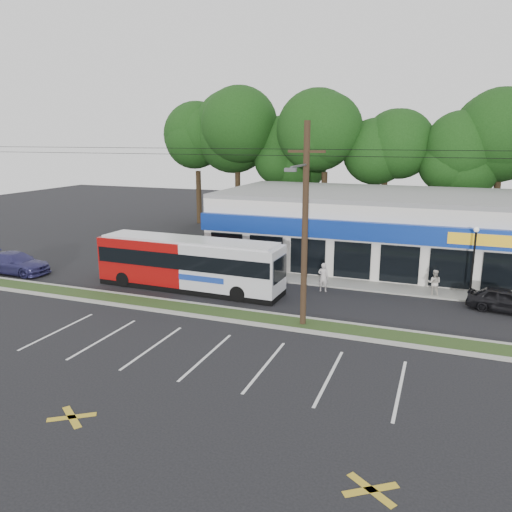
{
  "coord_description": "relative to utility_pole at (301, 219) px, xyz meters",
  "views": [
    {
      "loc": [
        9.26,
        -21.92,
        9.22
      ],
      "look_at": [
        -1.06,
        5.0,
        2.37
      ],
      "focal_mm": 35.0,
      "sensor_mm": 36.0,
      "label": 1
    }
  ],
  "objects": [
    {
      "name": "lamp_post",
      "position": [
        8.17,
        7.87,
        -2.74
      ],
      "size": [
        0.3,
        0.3,
        4.25
      ],
      "color": "black",
      "rests_on": "ground"
    },
    {
      "name": "pedestrian_b",
      "position": [
        6.15,
        7.57,
        -4.61
      ],
      "size": [
        0.82,
        0.66,
        1.61
      ],
      "primitive_type": "imported",
      "rotation": [
        0.0,
        0.0,
        3.07
      ],
      "color": "beige",
      "rests_on": "ground"
    },
    {
      "name": "car_silver",
      "position": [
        -11.83,
        5.33,
        -4.67
      ],
      "size": [
        4.56,
        1.71,
        1.49
      ],
      "primitive_type": "imported",
      "rotation": [
        0.0,
        0.0,
        1.6
      ],
      "color": "#B5B9BE",
      "rests_on": "ground"
    },
    {
      "name": "curb_north",
      "position": [
        -2.83,
        0.92,
        -5.34
      ],
      "size": [
        40.0,
        0.25,
        0.14
      ],
      "primitive_type": "cube",
      "color": "#9E9E93",
      "rests_on": "ground"
    },
    {
      "name": "metrobus",
      "position": [
        -8.13,
        3.57,
        -3.71
      ],
      "size": [
        11.99,
        2.79,
        3.21
      ],
      "rotation": [
        0.0,
        0.0,
        -0.02
      ],
      "color": "#950C0B",
      "rests_on": "ground"
    },
    {
      "name": "strip_mall",
      "position": [
        2.67,
        14.99,
        -2.76
      ],
      "size": [
        25.0,
        12.55,
        5.3
      ],
      "color": "silver",
      "rests_on": "ground"
    },
    {
      "name": "curb_south",
      "position": [
        -2.83,
        -0.78,
        -5.34
      ],
      "size": [
        40.0,
        0.25,
        0.14
      ],
      "primitive_type": "cube",
      "color": "#9E9E93",
      "rests_on": "ground"
    },
    {
      "name": "sidewalk",
      "position": [
        2.17,
        8.07,
        -5.36
      ],
      "size": [
        32.0,
        2.2,
        0.1
      ],
      "primitive_type": "cube",
      "color": "#9E9E93",
      "rests_on": "ground"
    },
    {
      "name": "grass_strip",
      "position": [
        -2.83,
        0.07,
        -5.35
      ],
      "size": [
        40.0,
        1.6,
        0.12
      ],
      "primitive_type": "cube",
      "color": "#253C18",
      "rests_on": "ground"
    },
    {
      "name": "ground",
      "position": [
        -2.83,
        -0.93,
        -5.41
      ],
      "size": [
        120.0,
        120.0,
        0.0
      ],
      "primitive_type": "plane",
      "color": "black",
      "rests_on": "ground"
    },
    {
      "name": "tree_line",
      "position": [
        1.17,
        25.07,
        3.0
      ],
      "size": [
        46.76,
        6.76,
        11.83
      ],
      "color": "black",
      "rests_on": "ground"
    },
    {
      "name": "pedestrian_a",
      "position": [
        -0.24,
        6.09,
        -4.51
      ],
      "size": [
        0.66,
        0.43,
        1.8
      ],
      "primitive_type": "imported",
      "rotation": [
        0.0,
        0.0,
        3.15
      ],
      "color": "beige",
      "rests_on": "ground"
    },
    {
      "name": "car_blue",
      "position": [
        -21.23,
        2.57,
        -4.68
      ],
      "size": [
        5.07,
        2.07,
        1.47
      ],
      "primitive_type": "imported",
      "rotation": [
        0.0,
        0.0,
        1.57
      ],
      "color": "navy",
      "rests_on": "ground"
    },
    {
      "name": "utility_pole",
      "position": [
        0.0,
        0.0,
        0.0
      ],
      "size": [
        50.0,
        2.77,
        10.0
      ],
      "color": "black",
      "rests_on": "ground"
    },
    {
      "name": "car_dark",
      "position": [
        9.86,
        5.99,
        -4.75
      ],
      "size": [
        4.08,
        2.18,
        1.32
      ],
      "primitive_type": "imported",
      "rotation": [
        0.0,
        0.0,
        1.41
      ],
      "color": "black",
      "rests_on": "ground"
    }
  ]
}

